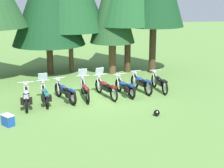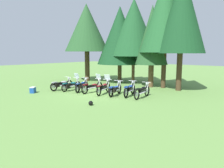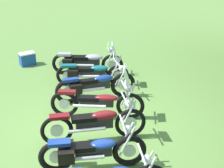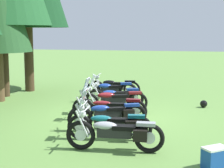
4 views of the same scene
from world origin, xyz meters
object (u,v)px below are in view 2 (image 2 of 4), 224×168
motorcycle_2 (82,86)px  motorcycle_7 (142,91)px  pine_tree_3 (152,35)px  motorcycle_4 (104,87)px  motorcycle_6 (130,89)px  pine_tree_4 (166,12)px  motorcycle_5 (115,89)px  pine_tree_5 (182,13)px  pine_tree_2 (134,28)px  dropped_helmet (91,103)px  pine_tree_1 (120,36)px  motorcycle_3 (93,86)px  motorcycle_0 (61,84)px  pine_tree_0 (87,28)px  picnic_cooler (33,90)px  motorcycle_1 (71,85)px

motorcycle_2 → motorcycle_7: (4.97, 0.98, 0.01)m
pine_tree_3 → motorcycle_4: bearing=-103.2°
motorcycle_6 → motorcycle_4: bearing=90.3°
motorcycle_2 → pine_tree_4: bearing=-60.1°
motorcycle_5 → pine_tree_5: pine_tree_5 is taller
pine_tree_2 → pine_tree_5: size_ratio=0.89×
dropped_helmet → pine_tree_1: bearing=117.4°
motorcycle_7 → pine_tree_5: size_ratio=0.24×
motorcycle_7 → motorcycle_2: bearing=96.2°
motorcycle_3 → pine_tree_3: pine_tree_3 is taller
pine_tree_5 → motorcycle_0: bearing=-142.3°
dropped_helmet → motorcycle_3: bearing=132.9°
pine_tree_4 → pine_tree_5: size_ratio=1.05×
pine_tree_0 → pine_tree_5: size_ratio=0.88×
picnic_cooler → pine_tree_3: bearing=55.9°
pine_tree_1 → motorcycle_0: bearing=-99.1°
pine_tree_1 → picnic_cooler: pine_tree_1 is taller
pine_tree_3 → picnic_cooler: size_ratio=11.47×
motorcycle_3 → pine_tree_2: (-0.35, 6.09, 4.97)m
motorcycle_5 → pine_tree_0: 9.77m
pine_tree_0 → picnic_cooler: pine_tree_0 is taller
motorcycle_6 → pine_tree_2: size_ratio=0.27×
pine_tree_2 → pine_tree_1: bearing=-162.5°
motorcycle_0 → pine_tree_3: pine_tree_3 is taller
motorcycle_5 → pine_tree_4: 7.96m
pine_tree_2 → pine_tree_3: pine_tree_2 is taller
motorcycle_6 → motorcycle_0: bearing=89.5°
motorcycle_7 → pine_tree_5: 7.08m
motorcycle_1 → pine_tree_5: (6.73, 5.51, 5.62)m
pine_tree_0 → motorcycle_6: bearing=-24.6°
pine_tree_0 → dropped_helmet: size_ratio=29.67×
motorcycle_7 → picnic_cooler: 8.28m
motorcycle_0 → pine_tree_2: (2.40, 6.96, 4.97)m
motorcycle_5 → pine_tree_0: pine_tree_0 is taller
motorcycle_3 → motorcycle_7: 4.07m
picnic_cooler → motorcycle_4: bearing=36.2°
motorcycle_5 → pine_tree_1: bearing=19.3°
pine_tree_4 → motorcycle_0: bearing=-133.8°
motorcycle_0 → pine_tree_4: size_ratio=0.24×
picnic_cooler → pine_tree_0: bearing=103.4°
pine_tree_5 → dropped_helmet: size_ratio=33.86×
pine_tree_1 → pine_tree_3: 3.97m
motorcycle_5 → dropped_helmet: bearing=177.4°
pine_tree_2 → motorcycle_6: bearing=-58.3°
motorcycle_3 → motorcycle_5: size_ratio=1.13×
motorcycle_3 → motorcycle_5: motorcycle_3 is taller
picnic_cooler → motorcycle_3: bearing=42.8°
motorcycle_1 → dropped_helmet: (4.71, -2.47, -0.31)m
motorcycle_4 → motorcycle_6: size_ratio=1.07×
motorcycle_7 → motorcycle_6: bearing=88.5°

